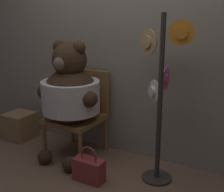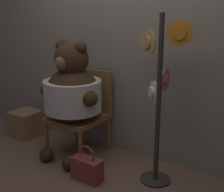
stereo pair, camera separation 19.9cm
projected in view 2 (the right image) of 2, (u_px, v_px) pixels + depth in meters
The scene contains 7 objects.
ground_plane at pixel (89, 179), 2.91m from camera, with size 14.00×14.00×0.00m, color brown.
wall_back at pixel (132, 39), 3.17m from camera, with size 8.00×0.10×2.47m.
chair at pixel (83, 110), 3.38m from camera, with size 0.52×0.54×0.89m.
teddy_bear at pixel (72, 92), 3.17m from camera, with size 0.71×0.63×1.24m.
hat_display_rack at pixel (159, 98), 2.72m from camera, with size 0.52×0.38×1.51m.
handbag_on_ground at pixel (87, 168), 2.87m from camera, with size 0.29×0.14×0.34m.
wooden_crate at pixel (26, 123), 3.87m from camera, with size 0.31×0.31×0.31m.
Camera 2 is at (1.62, -2.02, 1.54)m, focal length 50.00 mm.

